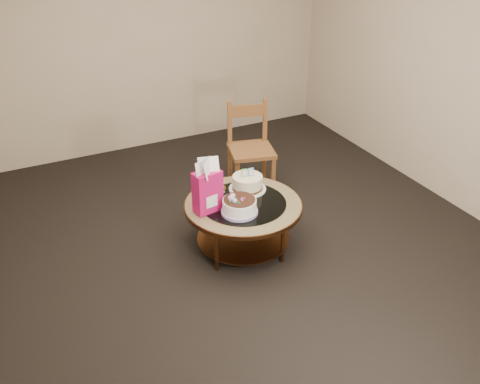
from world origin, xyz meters
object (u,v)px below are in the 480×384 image
cream_cake (247,183)px  gift_bag (207,186)px  decorated_cake (239,207)px  dining_chair (250,148)px  coffee_table (243,211)px

cream_cake → gift_bag: 0.51m
cream_cake → gift_bag: bearing=-152.6°
decorated_cake → dining_chair: (0.65, 1.05, -0.04)m
cream_cake → dining_chair: (0.41, 0.73, -0.04)m
coffee_table → decorated_cake: 0.22m
coffee_table → dining_chair: bearing=59.3°
coffee_table → gift_bag: bearing=176.2°
cream_cake → coffee_table: bearing=-118.5°
coffee_table → gift_bag: gift_bag is taller
gift_bag → decorated_cake: bearing=-44.8°
decorated_cake → cream_cake: 0.40m
coffee_table → cream_cake: bearing=54.1°
decorated_cake → cream_cake: bearing=53.1°
dining_chair → gift_bag: bearing=-119.6°
decorated_cake → gift_bag: 0.31m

